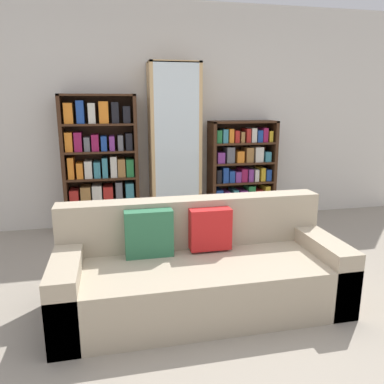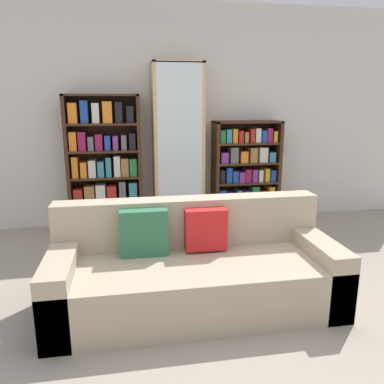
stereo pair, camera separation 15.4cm
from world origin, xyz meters
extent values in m
plane|color=gray|center=(0.00, 0.00, 0.00)|extent=(16.00, 16.00, 0.00)
cube|color=beige|center=(0.00, 2.55, 1.35)|extent=(6.88, 0.06, 2.70)
cube|color=tan|center=(-0.12, 0.33, 0.19)|extent=(2.12, 0.84, 0.39)
cube|color=tan|center=(-0.12, 0.65, 0.58)|extent=(2.12, 0.20, 0.39)
cube|color=tan|center=(-1.07, 0.33, 0.25)|extent=(0.20, 0.84, 0.51)
cube|color=tan|center=(0.84, 0.33, 0.25)|extent=(0.20, 0.84, 0.51)
cube|color=#2D6B47|center=(-0.49, 0.49, 0.57)|extent=(0.36, 0.12, 0.36)
cube|color=red|center=(-0.01, 0.49, 0.57)|extent=(0.32, 0.12, 0.32)
cube|color=#3D2314|center=(-1.27, 2.34, 0.81)|extent=(0.04, 0.32, 1.62)
cube|color=#3D2314|center=(-0.45, 2.34, 0.81)|extent=(0.04, 0.32, 1.62)
cube|color=#3D2314|center=(-0.86, 2.34, 1.61)|extent=(0.86, 0.32, 0.02)
cube|color=#3D2314|center=(-0.86, 2.34, 0.01)|extent=(0.86, 0.32, 0.02)
cube|color=#3D2314|center=(-0.86, 2.49, 0.81)|extent=(0.86, 0.01, 1.62)
cube|color=#3D2314|center=(-0.86, 2.34, 0.34)|extent=(0.78, 0.32, 0.02)
cube|color=#3D2314|center=(-0.86, 2.34, 0.65)|extent=(0.78, 0.32, 0.02)
cube|color=#3D2314|center=(-0.86, 2.34, 0.97)|extent=(0.78, 0.32, 0.02)
cube|color=#3D2314|center=(-0.86, 2.34, 1.28)|extent=(0.78, 0.32, 0.02)
cube|color=olive|center=(-1.19, 2.33, 0.14)|extent=(0.08, 0.24, 0.24)
cube|color=teal|center=(-1.08, 2.33, 0.14)|extent=(0.09, 0.24, 0.24)
cube|color=#8E1947|center=(-0.97, 2.33, 0.14)|extent=(0.09, 0.24, 0.22)
cube|color=orange|center=(-0.86, 2.33, 0.12)|extent=(0.09, 0.24, 0.20)
cube|color=#5B5B60|center=(-0.75, 2.33, 0.12)|extent=(0.07, 0.24, 0.18)
cube|color=#AD231E|center=(-0.64, 2.33, 0.14)|extent=(0.07, 0.24, 0.24)
cube|color=gold|center=(-0.53, 2.33, 0.11)|extent=(0.07, 0.24, 0.17)
cube|color=#AD231E|center=(-1.18, 2.33, 0.44)|extent=(0.10, 0.24, 0.18)
cube|color=olive|center=(-1.05, 2.33, 0.46)|extent=(0.11, 0.24, 0.21)
cube|color=beige|center=(-0.92, 2.33, 0.46)|extent=(0.11, 0.24, 0.22)
cube|color=#AD231E|center=(-0.79, 2.33, 0.45)|extent=(0.11, 0.24, 0.20)
cube|color=#5B5B60|center=(-0.66, 2.33, 0.48)|extent=(0.08, 0.24, 0.25)
cube|color=teal|center=(-0.54, 2.33, 0.47)|extent=(0.09, 0.24, 0.24)
cube|color=orange|center=(-1.19, 2.33, 0.79)|extent=(0.07, 0.24, 0.25)
cube|color=orange|center=(-1.10, 2.33, 0.76)|extent=(0.07, 0.24, 0.18)
cube|color=beige|center=(-1.00, 2.33, 0.77)|extent=(0.08, 0.24, 0.20)
cube|color=teal|center=(-0.90, 2.33, 0.76)|extent=(0.07, 0.24, 0.19)
cube|color=teal|center=(-0.81, 2.33, 0.78)|extent=(0.06, 0.24, 0.23)
cube|color=beige|center=(-0.71, 2.33, 0.79)|extent=(0.07, 0.24, 0.25)
cube|color=olive|center=(-0.62, 2.33, 0.77)|extent=(0.09, 0.24, 0.21)
cube|color=#237038|center=(-0.52, 2.33, 0.77)|extent=(0.09, 0.24, 0.21)
cube|color=orange|center=(-1.20, 2.33, 1.09)|extent=(0.08, 0.24, 0.22)
cube|color=#8E1947|center=(-1.09, 2.33, 1.09)|extent=(0.08, 0.24, 0.22)
cube|color=#5B5B60|center=(-1.00, 2.33, 1.06)|extent=(0.06, 0.24, 0.16)
cube|color=#8E1947|center=(-0.91, 2.33, 1.07)|extent=(0.08, 0.24, 0.19)
cube|color=#1E4293|center=(-0.81, 2.33, 1.06)|extent=(0.06, 0.24, 0.17)
cube|color=#7A3384|center=(-0.72, 2.33, 1.06)|extent=(0.06, 0.24, 0.17)
cube|color=#5B5B60|center=(-0.62, 2.33, 1.07)|extent=(0.06, 0.24, 0.18)
cube|color=black|center=(-0.52, 2.33, 1.08)|extent=(0.07, 0.24, 0.20)
cube|color=orange|center=(-1.18, 2.33, 1.41)|extent=(0.10, 0.24, 0.23)
cube|color=#1E4293|center=(-1.05, 2.33, 1.42)|extent=(0.08, 0.24, 0.25)
cube|color=beige|center=(-0.92, 2.33, 1.41)|extent=(0.08, 0.24, 0.23)
cube|color=orange|center=(-0.79, 2.33, 1.41)|extent=(0.11, 0.24, 0.24)
cube|color=black|center=(-0.67, 2.33, 1.41)|extent=(0.08, 0.24, 0.24)
cube|color=black|center=(-0.54, 2.33, 1.39)|extent=(0.08, 0.24, 0.19)
cube|color=tan|center=(-0.26, 2.32, 0.99)|extent=(0.04, 0.36, 1.99)
cube|color=tan|center=(0.31, 2.32, 0.99)|extent=(0.04, 0.36, 1.99)
cube|color=tan|center=(0.03, 2.32, 1.97)|extent=(0.61, 0.36, 0.02)
cube|color=tan|center=(0.03, 2.32, 0.01)|extent=(0.61, 0.36, 0.02)
cube|color=tan|center=(0.03, 2.49, 0.99)|extent=(0.61, 0.01, 1.99)
cube|color=silver|center=(0.03, 2.14, 0.99)|extent=(0.53, 0.01, 1.96)
cube|color=tan|center=(0.03, 2.32, 0.35)|extent=(0.53, 0.32, 0.02)
cube|color=tan|center=(0.03, 2.32, 0.67)|extent=(0.53, 0.32, 0.02)
cube|color=tan|center=(0.03, 2.32, 0.99)|extent=(0.53, 0.32, 0.02)
cube|color=tan|center=(0.03, 2.32, 1.32)|extent=(0.53, 0.32, 0.02)
cube|color=tan|center=(0.03, 2.32, 1.64)|extent=(0.53, 0.32, 0.02)
cylinder|color=silver|center=(-0.17, 2.33, 0.06)|extent=(0.01, 0.01, 0.07)
cone|color=silver|center=(-0.17, 2.33, 0.14)|extent=(0.07, 0.07, 0.09)
cylinder|color=silver|center=(-0.07, 2.32, 0.06)|extent=(0.01, 0.01, 0.07)
cone|color=silver|center=(-0.07, 2.32, 0.14)|extent=(0.07, 0.07, 0.09)
cylinder|color=silver|center=(0.03, 2.33, 0.06)|extent=(0.01, 0.01, 0.07)
cone|color=silver|center=(0.03, 2.33, 0.14)|extent=(0.07, 0.07, 0.09)
cylinder|color=silver|center=(0.12, 2.31, 0.06)|extent=(0.01, 0.01, 0.07)
cone|color=silver|center=(0.12, 2.31, 0.14)|extent=(0.07, 0.07, 0.09)
cylinder|color=silver|center=(0.22, 2.33, 0.06)|extent=(0.01, 0.01, 0.07)
cone|color=silver|center=(0.22, 2.33, 0.14)|extent=(0.07, 0.07, 0.09)
cylinder|color=silver|center=(-0.13, 2.30, 0.39)|extent=(0.01, 0.01, 0.06)
cone|color=silver|center=(-0.13, 2.30, 0.46)|extent=(0.09, 0.09, 0.08)
cylinder|color=silver|center=(0.03, 2.32, 0.39)|extent=(0.01, 0.01, 0.06)
cone|color=silver|center=(0.03, 2.32, 0.46)|extent=(0.09, 0.09, 0.08)
cylinder|color=silver|center=(0.19, 2.30, 0.39)|extent=(0.01, 0.01, 0.06)
cone|color=silver|center=(0.19, 2.30, 0.46)|extent=(0.09, 0.09, 0.08)
cylinder|color=silver|center=(-0.18, 2.30, 0.73)|extent=(0.01, 0.01, 0.09)
cone|color=silver|center=(-0.18, 2.30, 0.83)|extent=(0.06, 0.06, 0.11)
cylinder|color=silver|center=(-0.09, 2.33, 0.73)|extent=(0.01, 0.01, 0.09)
cone|color=silver|center=(-0.09, 2.33, 0.83)|extent=(0.06, 0.06, 0.11)
cylinder|color=silver|center=(-0.01, 2.33, 0.73)|extent=(0.01, 0.01, 0.09)
cone|color=silver|center=(-0.01, 2.33, 0.83)|extent=(0.06, 0.06, 0.11)
cylinder|color=silver|center=(0.07, 2.33, 0.73)|extent=(0.01, 0.01, 0.09)
cone|color=silver|center=(0.07, 2.33, 0.83)|extent=(0.06, 0.06, 0.11)
cylinder|color=silver|center=(0.15, 2.33, 0.73)|extent=(0.01, 0.01, 0.09)
cone|color=silver|center=(0.15, 2.33, 0.83)|extent=(0.06, 0.06, 0.11)
cylinder|color=silver|center=(0.23, 2.31, 0.73)|extent=(0.01, 0.01, 0.09)
cone|color=silver|center=(0.23, 2.31, 0.83)|extent=(0.06, 0.06, 0.11)
cylinder|color=silver|center=(-0.17, 2.31, 1.04)|extent=(0.01, 0.01, 0.08)
cone|color=silver|center=(-0.17, 2.31, 1.13)|extent=(0.07, 0.07, 0.09)
cylinder|color=silver|center=(-0.07, 2.30, 1.04)|extent=(0.01, 0.01, 0.08)
cone|color=silver|center=(-0.07, 2.30, 1.13)|extent=(0.07, 0.07, 0.09)
cylinder|color=silver|center=(0.03, 2.31, 1.04)|extent=(0.01, 0.01, 0.08)
cone|color=silver|center=(0.03, 2.31, 1.13)|extent=(0.07, 0.07, 0.09)
cylinder|color=silver|center=(0.12, 2.33, 1.04)|extent=(0.01, 0.01, 0.08)
cone|color=silver|center=(0.12, 2.33, 1.13)|extent=(0.07, 0.07, 0.09)
cylinder|color=silver|center=(0.22, 2.33, 1.04)|extent=(0.01, 0.01, 0.08)
cone|color=silver|center=(0.22, 2.33, 1.13)|extent=(0.07, 0.07, 0.09)
cylinder|color=silver|center=(-0.13, 2.31, 1.37)|extent=(0.01, 0.01, 0.09)
cone|color=silver|center=(-0.13, 2.31, 1.47)|extent=(0.09, 0.09, 0.10)
cylinder|color=silver|center=(0.03, 2.33, 1.37)|extent=(0.01, 0.01, 0.09)
cone|color=silver|center=(0.03, 2.33, 1.47)|extent=(0.09, 0.09, 0.10)
cylinder|color=silver|center=(0.19, 2.33, 1.37)|extent=(0.01, 0.01, 0.09)
cone|color=silver|center=(0.19, 2.33, 1.47)|extent=(0.09, 0.09, 0.10)
cylinder|color=silver|center=(-0.15, 2.31, 1.68)|extent=(0.01, 0.01, 0.07)
cone|color=silver|center=(-0.15, 2.31, 1.76)|extent=(0.08, 0.08, 0.08)
cylinder|color=silver|center=(-0.03, 2.30, 1.68)|extent=(0.01, 0.01, 0.07)
cone|color=silver|center=(-0.03, 2.30, 1.76)|extent=(0.08, 0.08, 0.08)
cylinder|color=silver|center=(0.09, 2.31, 1.68)|extent=(0.01, 0.01, 0.07)
cone|color=silver|center=(0.09, 2.31, 1.76)|extent=(0.08, 0.08, 0.08)
cylinder|color=silver|center=(0.21, 2.30, 1.68)|extent=(0.01, 0.01, 0.07)
cone|color=silver|center=(0.21, 2.30, 1.76)|extent=(0.08, 0.08, 0.08)
cube|color=#3D2314|center=(0.50, 2.34, 0.65)|extent=(0.04, 0.32, 1.30)
cube|color=#3D2314|center=(1.31, 2.34, 0.65)|extent=(0.04, 0.32, 1.30)
cube|color=#3D2314|center=(0.90, 2.34, 1.29)|extent=(0.85, 0.32, 0.02)
cube|color=#3D2314|center=(0.90, 2.34, 0.01)|extent=(0.85, 0.32, 0.02)
cube|color=#3D2314|center=(0.90, 2.49, 0.65)|extent=(0.85, 0.01, 1.30)
cube|color=#3D2314|center=(0.90, 2.34, 0.27)|extent=(0.77, 0.32, 0.02)
cube|color=#3D2314|center=(0.90, 2.34, 0.52)|extent=(0.77, 0.32, 0.02)
cube|color=#3D2314|center=(0.90, 2.34, 0.78)|extent=(0.77, 0.32, 0.02)
cube|color=#3D2314|center=(0.90, 2.34, 1.03)|extent=(0.77, 0.32, 0.02)
cube|color=#5B5B60|center=(0.61, 2.33, 0.11)|extent=(0.13, 0.24, 0.18)
cube|color=gold|center=(0.76, 2.33, 0.11)|extent=(0.10, 0.24, 0.16)
cube|color=gold|center=(0.91, 2.33, 0.09)|extent=(0.11, 0.24, 0.13)
cube|color=#1E4293|center=(1.05, 2.33, 0.11)|extent=(0.13, 0.24, 0.18)
cube|color=#7A3384|center=(1.20, 2.33, 0.12)|extent=(0.10, 0.24, 0.18)
cube|color=#1E4293|center=(0.58, 2.33, 0.37)|extent=(0.09, 0.24, 0.16)
cube|color=#7A3384|center=(0.69, 2.33, 0.35)|extent=(0.07, 0.24, 0.13)
cube|color=teal|center=(0.80, 2.33, 0.36)|extent=(0.07, 0.24, 0.15)
cube|color=#7A3384|center=(0.91, 2.33, 0.35)|extent=(0.09, 0.24, 0.14)
cube|color=#237038|center=(1.01, 2.33, 0.38)|extent=(0.09, 0.24, 0.19)
cube|color=#AD231E|center=(1.11, 2.33, 0.35)|extent=(0.09, 0.24, 0.13)
cube|color=gold|center=(1.23, 2.33, 0.38)|extent=(0.07, 0.24, 0.18)
cube|color=black|center=(0.57, 2.33, 0.62)|extent=(0.06, 0.24, 0.17)
cube|color=#1E4293|center=(0.66, 2.33, 0.63)|extent=(0.07, 0.24, 0.19)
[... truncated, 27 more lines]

